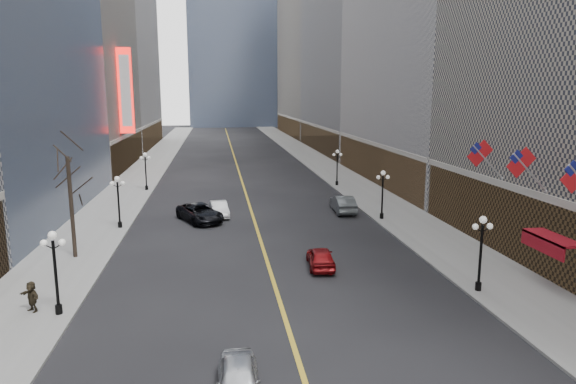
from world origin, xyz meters
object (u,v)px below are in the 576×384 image
object	(u,v)px
streetlamp_west_2	(118,196)
streetlamp_east_2	(383,189)
car_nb_near	(238,380)
car_nb_mid	(219,209)
streetlamp_east_3	(337,164)
streetlamp_east_1	(481,246)
streetlamp_west_3	(146,167)
streetlamp_west_1	(55,264)
car_nb_far	(200,213)
car_sb_mid	(321,257)
car_sb_far	(343,204)

from	to	relation	value
streetlamp_west_2	streetlamp_east_2	bearing A→B (deg)	0.00
streetlamp_east_2	streetlamp_west_2	world-z (taller)	same
car_nb_near	car_nb_mid	distance (m)	30.27
streetlamp_east_3	car_nb_mid	world-z (taller)	streetlamp_east_3
streetlamp_east_2	streetlamp_east_1	bearing A→B (deg)	-90.00
streetlamp_west_3	car_nb_mid	size ratio (longest dim) A/B	1.04
streetlamp_east_3	streetlamp_west_1	size ratio (longest dim) A/B	1.00
streetlamp_east_1	streetlamp_east_2	xyz separation A→B (m)	(0.00, 18.00, 0.00)
car_nb_far	streetlamp_west_3	bearing A→B (deg)	87.97
car_nb_near	streetlamp_east_3	bearing A→B (deg)	73.47
streetlamp_west_2	car_sb_mid	xyz separation A→B (m)	(15.27, -12.29, -2.19)
streetlamp_west_3	car_nb_near	distance (m)	45.65
streetlamp_west_3	car_nb_far	world-z (taller)	streetlamp_west_3
streetlamp_east_1	car_nb_far	size ratio (longest dim) A/B	0.76
streetlamp_west_2	car_nb_near	world-z (taller)	streetlamp_west_2
car_nb_near	car_sb_mid	size ratio (longest dim) A/B	0.98
streetlamp_west_1	streetlamp_west_3	xyz separation A→B (m)	(0.00, 36.00, 0.00)
streetlamp_east_1	car_nb_near	size ratio (longest dim) A/B	1.09
streetlamp_east_2	streetlamp_west_2	distance (m)	23.60
streetlamp_east_3	car_sb_mid	world-z (taller)	streetlamp_east_3
car_nb_near	car_nb_far	bearing A→B (deg)	95.98
car_sb_far	streetlamp_west_3	bearing A→B (deg)	-32.48
streetlamp_west_2	car_nb_near	xyz separation A→B (m)	(9.06, -26.68, -2.20)
car_sb_mid	streetlamp_west_3	bearing A→B (deg)	-58.57
streetlamp_east_3	car_sb_mid	xyz separation A→B (m)	(-8.33, -30.29, -2.19)
streetlamp_west_3	streetlamp_east_2	bearing A→B (deg)	-37.33
streetlamp_east_1	car_nb_far	world-z (taller)	streetlamp_east_1
car_nb_near	car_sb_mid	bearing A→B (deg)	68.19
streetlamp_west_1	car_nb_mid	xyz separation A→B (m)	(8.59, 21.58, -2.18)
streetlamp_east_2	streetlamp_east_3	size ratio (longest dim) A/B	1.00
car_nb_far	streetlamp_west_2	bearing A→B (deg)	169.86
car_nb_far	car_nb_near	bearing A→B (deg)	-110.39
car_nb_mid	car_sb_far	world-z (taller)	car_sb_far
streetlamp_east_3	car_nb_near	bearing A→B (deg)	-108.02
car_nb_mid	streetlamp_east_1	bearing A→B (deg)	-61.91
streetlamp_west_3	car_sb_far	distance (m)	25.35
car_nb_far	streetlamp_east_1	bearing A→B (deg)	-74.60
streetlamp_west_1	car_sb_mid	size ratio (longest dim) A/B	1.08
streetlamp_east_1	streetlamp_west_2	xyz separation A→B (m)	(-23.60, 18.00, 0.00)
car_nb_mid	streetlamp_east_2	bearing A→B (deg)	-20.15
car_nb_far	streetlamp_east_3	bearing A→B (deg)	19.14
streetlamp_west_3	car_nb_far	distance (m)	17.71
streetlamp_west_3	car_nb_mid	bearing A→B (deg)	-59.22
streetlamp_west_3	streetlamp_west_1	bearing A→B (deg)	-90.00
car_nb_near	car_sb_far	distance (m)	32.53
car_nb_far	car_sb_far	distance (m)	14.09
streetlamp_east_1	streetlamp_west_1	world-z (taller)	same
streetlamp_west_2	car_nb_far	distance (m)	7.36
streetlamp_east_2	streetlamp_west_3	xyz separation A→B (m)	(-23.60, 18.00, 0.00)
streetlamp_east_1	streetlamp_west_3	size ratio (longest dim) A/B	1.00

